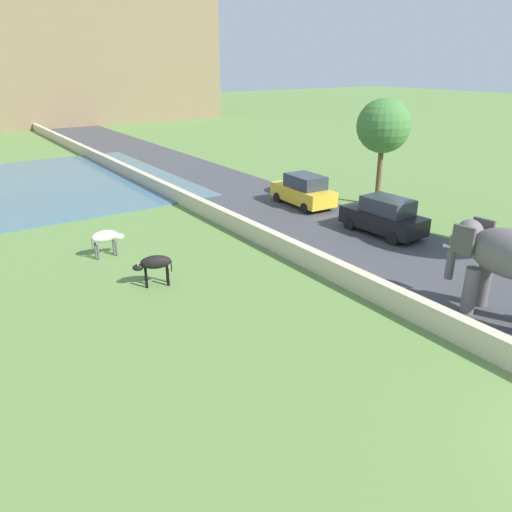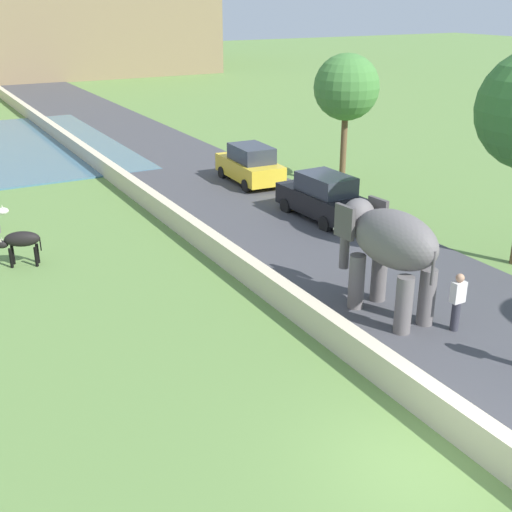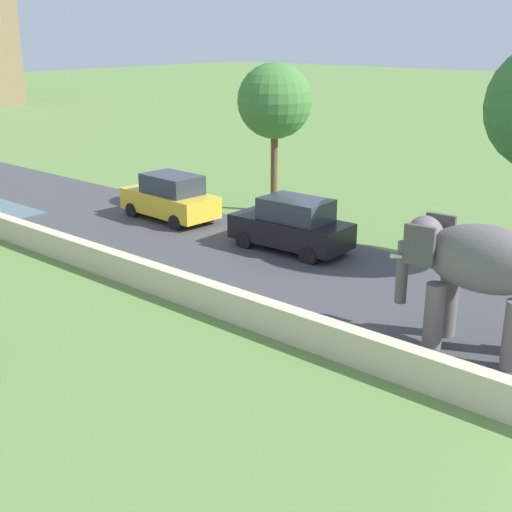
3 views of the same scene
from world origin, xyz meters
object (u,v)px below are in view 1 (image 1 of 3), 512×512
Objects in this scene: elephant at (504,258)px; cow_black at (154,264)px; car_black at (384,216)px; cow_white at (106,237)px; car_yellow at (303,191)px.

elephant reaches higher than cow_black.
elephant is 11.52m from cow_black.
car_black reaches higher than cow_white.
car_yellow is 2.92× the size of cow_white.
cow_white is (-8.38, 12.09, -1.20)m from elephant.
cow_white is at bearing 97.61° from cow_black.
cow_black is at bearing -155.33° from car_yellow.
car_black reaches higher than cow_black.
elephant is 14.76m from cow_white.
elephant is at bearing -46.56° from cow_black.
cow_black is (-11.05, -5.07, -0.06)m from car_yellow.
cow_white is 0.99× the size of cow_black.
elephant is 2.53× the size of cow_white.
car_yellow is (3.17, 13.39, -1.14)m from elephant.
cow_black is at bearing -82.39° from cow_white.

